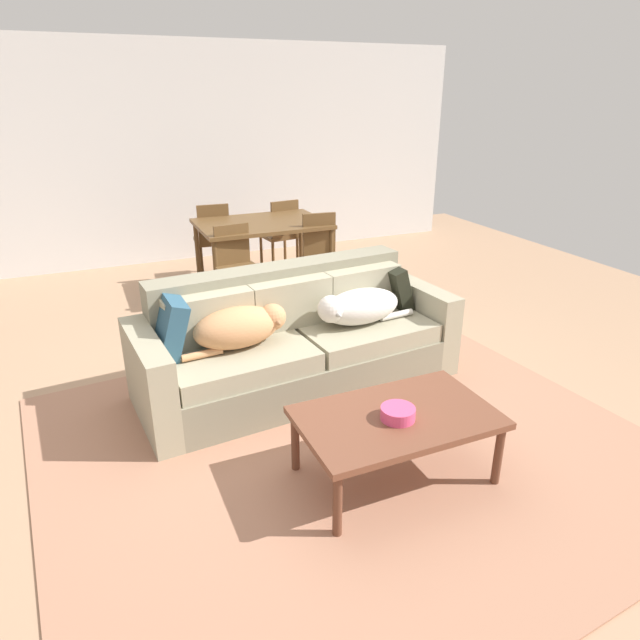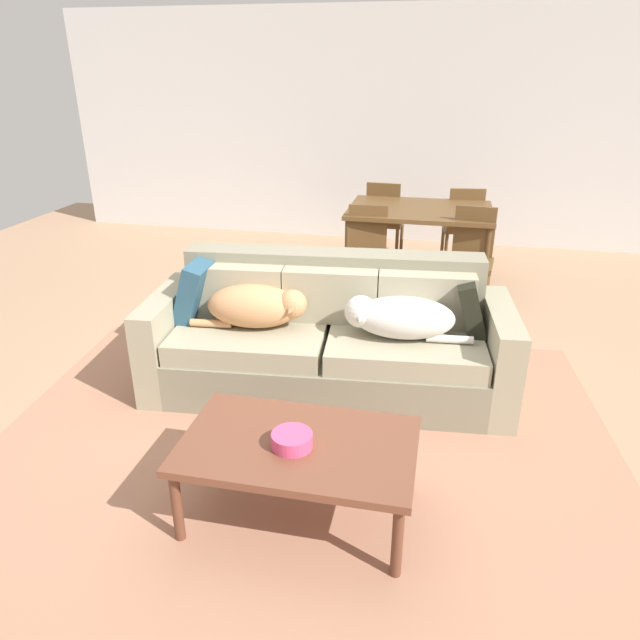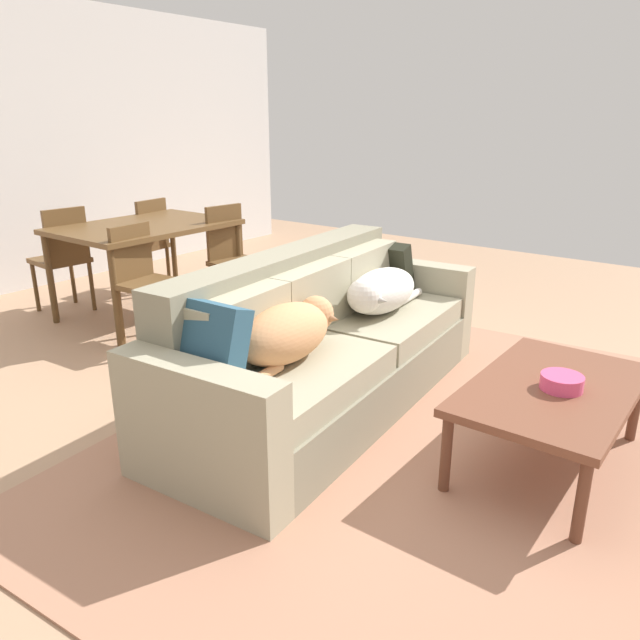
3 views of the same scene
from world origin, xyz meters
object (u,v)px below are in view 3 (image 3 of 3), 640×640
(dining_chair_far_left, at_px, (63,255))
(dog_on_right_cushion, at_px, (380,291))
(throw_pillow_by_left_arm, at_px, (205,347))
(throw_pillow_by_right_arm, at_px, (386,268))
(dog_on_left_cushion, at_px, (289,331))
(couch, at_px, (322,348))
(dining_chair_far_right, at_px, (146,241))
(coffee_table, at_px, (552,394))
(dining_table, at_px, (145,232))
(bowl_on_coffee_table, at_px, (562,382))
(dining_chair_near_left, at_px, (144,277))
(dining_chair_near_right, at_px, (233,254))

(dining_chair_far_left, bearing_deg, dog_on_right_cushion, 102.18)
(throw_pillow_by_left_arm, xyz_separation_m, throw_pillow_by_right_arm, (1.84, 0.16, -0.02))
(dog_on_left_cushion, relative_size, throw_pillow_by_left_arm, 1.88)
(couch, height_order, dining_chair_far_right, dining_chair_far_right)
(couch, height_order, coffee_table, couch)
(throw_pillow_by_left_arm, distance_m, throw_pillow_by_right_arm, 1.84)
(dining_table, distance_m, dining_chair_far_right, 0.77)
(throw_pillow_by_right_arm, xyz_separation_m, coffee_table, (-0.80, -1.42, -0.24))
(throw_pillow_by_right_arm, xyz_separation_m, dining_table, (-0.45, 2.07, 0.08))
(bowl_on_coffee_table, height_order, dining_chair_near_left, dining_chair_near_left)
(dog_on_left_cushion, distance_m, throw_pillow_by_left_arm, 0.48)
(couch, relative_size, dining_chair_near_right, 2.69)
(dining_table, bearing_deg, dining_chair_near_left, -129.51)
(dog_on_left_cushion, height_order, coffee_table, dog_on_left_cushion)
(dining_chair_near_left, xyz_separation_m, dining_chair_far_left, (0.03, 1.14, 0.01))
(dining_chair_near_right, height_order, dining_chair_far_left, dining_chair_far_left)
(dining_chair_near_left, xyz_separation_m, dining_chair_far_right, (0.88, 1.13, -0.01))
(throw_pillow_by_right_arm, distance_m, bowl_on_coffee_table, 1.68)
(throw_pillow_by_left_arm, height_order, bowl_on_coffee_table, throw_pillow_by_left_arm)
(couch, bearing_deg, bowl_on_coffee_table, -91.09)
(bowl_on_coffee_table, relative_size, dining_chair_near_right, 0.21)
(couch, relative_size, dog_on_right_cushion, 3.03)
(dining_chair_near_right, bearing_deg, dining_chair_far_right, 99.60)
(throw_pillow_by_right_arm, xyz_separation_m, dining_chair_near_right, (0.04, 1.55, -0.12))
(dining_chair_near_right, relative_size, dining_chair_far_left, 1.00)
(dining_chair_far_right, bearing_deg, dog_on_left_cushion, 57.97)
(dining_table, relative_size, dining_chair_far_right, 1.54)
(throw_pillow_by_left_arm, relative_size, dining_chair_far_left, 0.45)
(dining_chair_near_left, bearing_deg, bowl_on_coffee_table, -93.36)
(dining_chair_near_left, bearing_deg, throw_pillow_by_left_arm, -123.85)
(dog_on_left_cushion, bearing_deg, dining_chair_far_left, 75.17)
(throw_pillow_by_right_arm, bearing_deg, dog_on_right_cushion, -152.88)
(dog_on_right_cushion, xyz_separation_m, dining_chair_far_right, (0.44, 2.90, -0.11))
(dining_chair_near_right, bearing_deg, dining_chair_near_left, -172.25)
(bowl_on_coffee_table, bearing_deg, dog_on_right_cushion, 73.07)
(bowl_on_coffee_table, xyz_separation_m, dining_table, (0.37, 3.53, 0.25))
(coffee_table, bearing_deg, dining_chair_far_left, 90.81)
(dining_chair_near_left, distance_m, dining_chair_far_right, 1.44)
(dog_on_left_cushion, bearing_deg, bowl_on_coffee_table, -70.53)
(dog_on_right_cushion, bearing_deg, coffee_table, -111.60)
(throw_pillow_by_left_arm, relative_size, dining_table, 0.30)
(dog_on_left_cushion, bearing_deg, throw_pillow_by_right_arm, 5.80)
(throw_pillow_by_right_arm, distance_m, dining_table, 2.12)
(dining_table, xyz_separation_m, dining_chair_far_right, (0.44, 0.60, -0.22))
(dog_on_left_cushion, height_order, dining_chair_far_left, dining_chair_far_left)
(dog_on_right_cushion, height_order, coffee_table, dog_on_right_cushion)
(dining_chair_near_right, bearing_deg, throw_pillow_by_left_arm, -131.09)
(dining_chair_near_right, xyz_separation_m, dining_chair_far_left, (-0.91, 1.12, 0.01))
(dining_chair_far_left, height_order, dining_chair_far_right, dining_chair_far_left)
(throw_pillow_by_right_arm, relative_size, dining_chair_near_right, 0.40)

